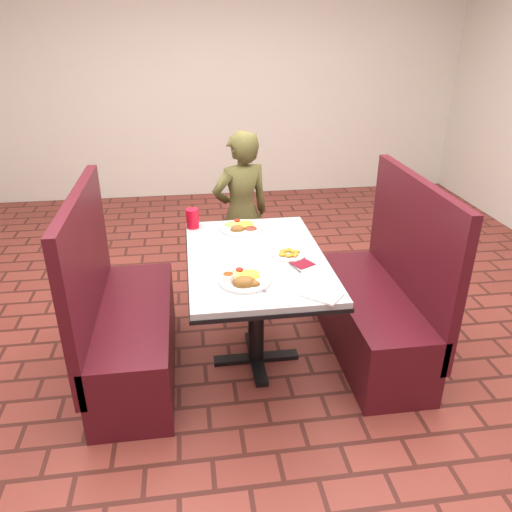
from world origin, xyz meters
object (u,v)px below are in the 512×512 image
(diner_person, at_px, (241,214))
(far_dinner_plate, at_px, (241,225))
(red_tumbler, at_px, (193,218))
(near_dinner_plate, at_px, (244,277))
(plantain_plate, at_px, (289,254))
(booth_bench_left, at_px, (126,327))
(booth_bench_right, at_px, (378,307))
(dining_table, at_px, (256,271))

(diner_person, height_order, far_dinner_plate, diner_person)
(diner_person, height_order, red_tumbler, diner_person)
(near_dinner_plate, distance_m, plantain_plate, 0.42)
(near_dinner_plate, height_order, red_tumbler, red_tumbler)
(plantain_plate, bearing_deg, booth_bench_left, 178.71)
(red_tumbler, bearing_deg, far_dinner_plate, -13.45)
(booth_bench_left, relative_size, red_tumbler, 9.36)
(near_dinner_plate, xyz_separation_m, red_tumbler, (-0.25, 0.82, 0.03))
(near_dinner_plate, relative_size, far_dinner_plate, 0.99)
(booth_bench_left, xyz_separation_m, booth_bench_right, (1.60, 0.00, 0.00))
(far_dinner_plate, bearing_deg, near_dinner_plate, -95.48)
(red_tumbler, bearing_deg, booth_bench_left, -131.32)
(booth_bench_right, bearing_deg, diner_person, 127.95)
(diner_person, distance_m, plantain_plate, 1.03)
(dining_table, bearing_deg, diner_person, 88.47)
(dining_table, relative_size, far_dinner_plate, 4.28)
(red_tumbler, bearing_deg, booth_bench_right, -23.61)
(booth_bench_left, height_order, near_dinner_plate, booth_bench_left)
(dining_table, distance_m, plantain_plate, 0.22)
(near_dinner_plate, bearing_deg, booth_bench_right, 18.96)
(far_dinner_plate, bearing_deg, plantain_plate, -63.05)
(booth_bench_right, xyz_separation_m, plantain_plate, (-0.61, -0.02, 0.43))
(dining_table, relative_size, diner_person, 0.94)
(booth_bench_left, xyz_separation_m, diner_person, (0.82, 0.99, 0.32))
(plantain_plate, bearing_deg, dining_table, 173.38)
(dining_table, relative_size, plantain_plate, 6.23)
(booth_bench_right, bearing_deg, far_dinner_plate, 152.87)
(booth_bench_left, relative_size, booth_bench_right, 1.00)
(red_tumbler, bearing_deg, dining_table, -54.84)
(booth_bench_left, bearing_deg, near_dinner_plate, -24.31)
(dining_table, height_order, booth_bench_left, booth_bench_left)
(diner_person, xyz_separation_m, plantain_plate, (0.16, -1.01, 0.12))
(booth_bench_left, distance_m, booth_bench_right, 1.60)
(plantain_plate, distance_m, red_tumbler, 0.76)
(booth_bench_left, bearing_deg, booth_bench_right, 0.00)
(booth_bench_left, bearing_deg, far_dinner_plate, 29.38)
(booth_bench_right, xyz_separation_m, near_dinner_plate, (-0.91, -0.31, 0.45))
(booth_bench_left, relative_size, plantain_plate, 6.16)
(dining_table, height_order, booth_bench_right, booth_bench_right)
(booth_bench_left, bearing_deg, red_tumbler, 48.68)
(near_dinner_plate, relative_size, red_tumbler, 2.20)
(dining_table, height_order, plantain_plate, plantain_plate)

